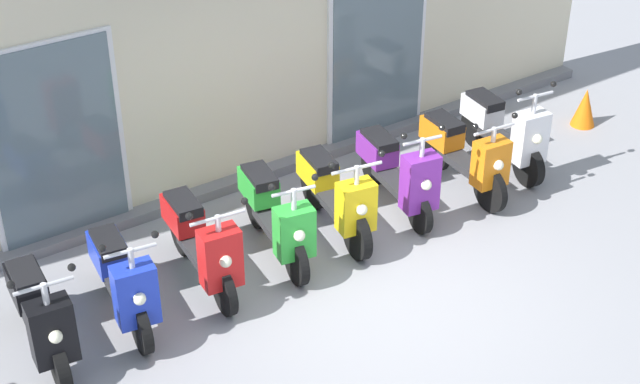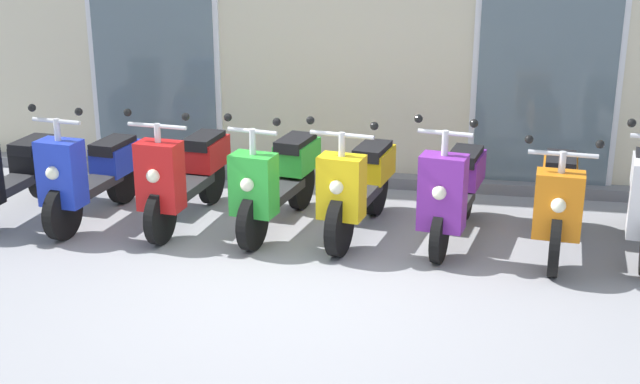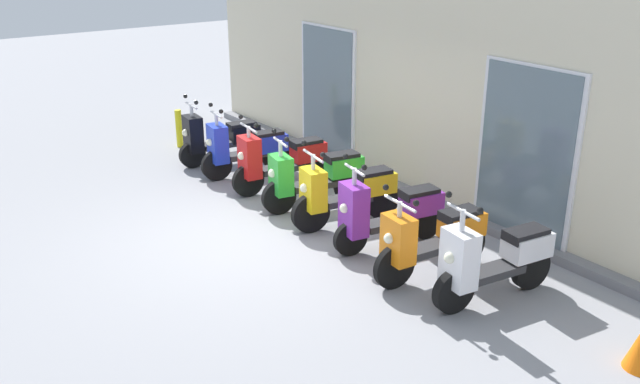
{
  "view_description": "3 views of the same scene",
  "coord_description": "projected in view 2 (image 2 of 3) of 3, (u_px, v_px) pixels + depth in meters",
  "views": [
    {
      "loc": [
        -4.69,
        -5.9,
        5.88
      ],
      "look_at": [
        -0.1,
        0.8,
        0.89
      ],
      "focal_mm": 53.62,
      "sensor_mm": 36.0,
      "label": 1
    },
    {
      "loc": [
        1.36,
        -6.14,
        2.92
      ],
      "look_at": [
        0.13,
        0.67,
        0.57
      ],
      "focal_mm": 48.56,
      "sensor_mm": 36.0,
      "label": 2
    },
    {
      "loc": [
        7.07,
        -4.05,
        3.81
      ],
      "look_at": [
        0.63,
        0.61,
        0.7
      ],
      "focal_mm": 38.03,
      "sensor_mm": 36.0,
      "label": 3
    }
  ],
  "objects": [
    {
      "name": "scooter_green",
      "position": [
        278.0,
        179.0,
        7.95
      ],
      "size": [
        0.63,
        1.63,
        1.2
      ],
      "color": "black",
      "rests_on": "ground_plane"
    },
    {
      "name": "scooter_blue",
      "position": [
        91.0,
        173.0,
        8.15
      ],
      "size": [
        0.58,
        1.55,
        1.22
      ],
      "color": "black",
      "rests_on": "ground_plane"
    },
    {
      "name": "scooter_orange",
      "position": [
        558.0,
        198.0,
        7.41
      ],
      "size": [
        0.61,
        1.6,
        1.15
      ],
      "color": "black",
      "rests_on": "ground_plane"
    },
    {
      "name": "ground_plane",
      "position": [
        289.0,
        285.0,
        6.9
      ],
      "size": [
        40.0,
        40.0,
        0.0
      ],
      "primitive_type": "plane",
      "color": "#939399"
    },
    {
      "name": "scooter_yellow",
      "position": [
        359.0,
        185.0,
        7.82
      ],
      "size": [
        0.66,
        1.62,
        1.2
      ],
      "color": "black",
      "rests_on": "ground_plane"
    },
    {
      "name": "scooter_purple",
      "position": [
        454.0,
        188.0,
        7.66
      ],
      "size": [
        0.62,
        1.57,
        1.25
      ],
      "color": "black",
      "rests_on": "ground_plane"
    },
    {
      "name": "scooter_red",
      "position": [
        185.0,
        173.0,
        8.08
      ],
      "size": [
        0.62,
        1.64,
        1.21
      ],
      "color": "black",
      "rests_on": "ground_plane"
    },
    {
      "name": "scooter_black",
      "position": [
        9.0,
        172.0,
        8.26
      ],
      "size": [
        0.57,
        1.51,
        1.21
      ],
      "color": "black",
      "rests_on": "ground_plane"
    }
  ]
}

